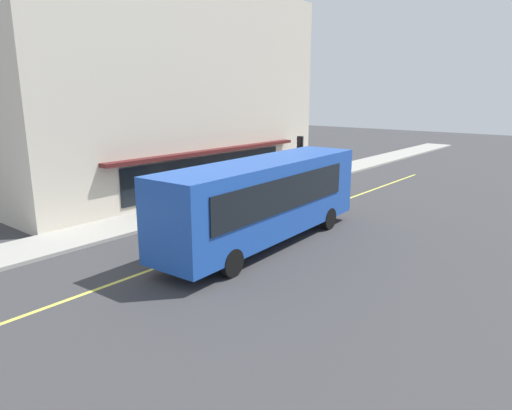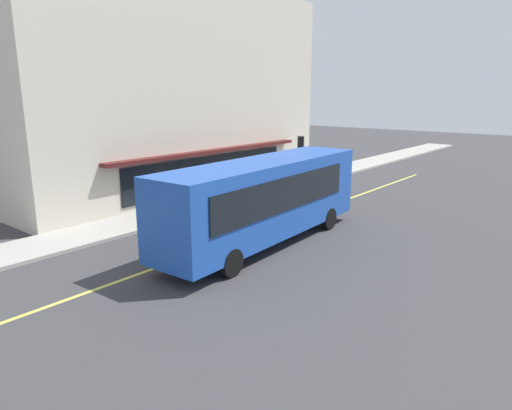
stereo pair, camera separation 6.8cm
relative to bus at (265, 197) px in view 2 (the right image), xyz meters
The scene contains 9 objects.
ground 3.43m from the bus, 28.16° to the left, with size 120.00×120.00×0.00m, color #38383A.
sidewalk 7.37m from the bus, 69.72° to the left, with size 80.00×2.81×0.15m, color #9E9B93.
lane_centre_stripe 3.43m from the bus, 28.16° to the left, with size 36.00×0.16×0.01m, color #D8D14C.
storefront_building 15.37m from the bus, 70.17° to the left, with size 21.34×12.26×12.44m.
bus is the anchor object (origin of this frame).
traffic_light 12.55m from the bus, 27.34° to the left, with size 0.30×0.52×3.20m.
car_maroon 7.85m from the bus, 33.40° to the left, with size 4.37×2.00×1.52m.
pedestrian_waiting 9.02m from the bus, 52.71° to the left, with size 0.34×0.34×1.66m.
pedestrian_near_storefront 14.53m from the bus, 30.81° to the left, with size 0.34×0.34×1.63m.
Camera 2 is at (-16.76, -12.63, 6.12)m, focal length 32.13 mm.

